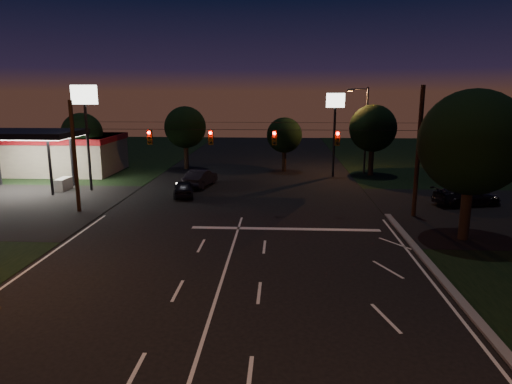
# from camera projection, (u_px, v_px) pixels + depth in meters

# --- Properties ---
(ground) EXTENTS (140.00, 140.00, 0.00)m
(ground) POSITION_uv_depth(u_px,v_px,m) (211.00, 313.00, 18.01)
(ground) COLOR black
(ground) RESTS_ON ground
(stop_bar) EXTENTS (12.00, 0.50, 0.01)m
(stop_bar) POSITION_uv_depth(u_px,v_px,m) (285.00, 229.00, 29.06)
(stop_bar) COLOR silver
(stop_bar) RESTS_ON ground
(utility_pole_right) EXTENTS (0.30, 0.30, 9.00)m
(utility_pole_right) POSITION_uv_depth(u_px,v_px,m) (413.00, 216.00, 31.98)
(utility_pole_right) COLOR black
(utility_pole_right) RESTS_ON ground
(utility_pole_left) EXTENTS (0.28, 0.28, 8.00)m
(utility_pole_left) POSITION_uv_depth(u_px,v_px,m) (79.00, 211.00, 33.29)
(utility_pole_left) COLOR black
(utility_pole_left) RESTS_ON ground
(signal_span) EXTENTS (24.00, 0.40, 1.56)m
(signal_span) POSITION_uv_depth(u_px,v_px,m) (242.00, 137.00, 31.41)
(signal_span) COLOR black
(signal_span) RESTS_ON ground
(gas_station) EXTENTS (14.20, 16.10, 5.25)m
(gas_station) POSITION_uv_depth(u_px,v_px,m) (50.00, 151.00, 48.31)
(gas_station) COLOR gray
(gas_station) RESTS_ON ground
(pole_sign_left_near) EXTENTS (2.20, 0.30, 9.10)m
(pole_sign_left_near) POSITION_uv_depth(u_px,v_px,m) (85.00, 111.00, 38.71)
(pole_sign_left_near) COLOR black
(pole_sign_left_near) RESTS_ON ground
(pole_sign_right) EXTENTS (1.80, 0.30, 8.40)m
(pole_sign_right) POSITION_uv_depth(u_px,v_px,m) (335.00, 115.00, 45.47)
(pole_sign_right) COLOR black
(pole_sign_right) RESTS_ON ground
(street_light_right_far) EXTENTS (2.20, 0.35, 9.00)m
(street_light_right_far) POSITION_uv_depth(u_px,v_px,m) (364.00, 124.00, 47.46)
(street_light_right_far) COLOR black
(street_light_right_far) RESTS_ON ground
(tree_right_near) EXTENTS (6.00, 6.00, 8.76)m
(tree_right_near) POSITION_uv_depth(u_px,v_px,m) (472.00, 143.00, 25.96)
(tree_right_near) COLOR black
(tree_right_near) RESTS_ON ground
(tree_far_a) EXTENTS (4.20, 4.20, 6.42)m
(tree_far_a) POSITION_uv_depth(u_px,v_px,m) (83.00, 134.00, 47.43)
(tree_far_a) COLOR black
(tree_far_a) RESTS_ON ground
(tree_far_b) EXTENTS (4.60, 4.60, 6.98)m
(tree_far_b) POSITION_uv_depth(u_px,v_px,m) (186.00, 128.00, 50.72)
(tree_far_b) COLOR black
(tree_far_b) RESTS_ON ground
(tree_far_c) EXTENTS (3.80, 3.80, 5.86)m
(tree_far_c) POSITION_uv_depth(u_px,v_px,m) (285.00, 136.00, 49.28)
(tree_far_c) COLOR black
(tree_far_c) RESTS_ON ground
(tree_far_d) EXTENTS (4.80, 4.80, 7.30)m
(tree_far_d) POSITION_uv_depth(u_px,v_px,m) (373.00, 129.00, 46.66)
(tree_far_d) COLOR black
(tree_far_d) RESTS_ON ground
(tree_far_e) EXTENTS (4.00, 4.00, 6.18)m
(tree_far_e) POSITION_uv_depth(u_px,v_px,m) (459.00, 138.00, 44.41)
(tree_far_e) COLOR black
(tree_far_e) RESTS_ON ground
(car_oncoming_a) EXTENTS (2.32, 4.22, 1.36)m
(car_oncoming_a) POSITION_uv_depth(u_px,v_px,m) (184.00, 188.00, 37.96)
(car_oncoming_a) COLOR black
(car_oncoming_a) RESTS_ON ground
(car_oncoming_b) EXTENTS (2.58, 5.00, 1.57)m
(car_oncoming_b) POSITION_uv_depth(u_px,v_px,m) (200.00, 178.00, 41.90)
(car_oncoming_b) COLOR black
(car_oncoming_b) RESTS_ON ground
(car_cross) EXTENTS (5.58, 3.39, 1.51)m
(car_cross) POSITION_uv_depth(u_px,v_px,m) (467.00, 196.00, 34.87)
(car_cross) COLOR black
(car_cross) RESTS_ON ground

